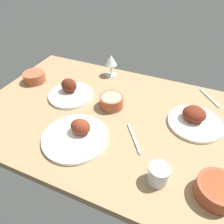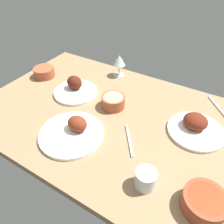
{
  "view_description": "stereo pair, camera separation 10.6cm",
  "coord_description": "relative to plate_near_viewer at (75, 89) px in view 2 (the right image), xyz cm",
  "views": [
    {
      "loc": [
        -32.07,
        74.27,
        75.29
      ],
      "look_at": [
        0.0,
        0.0,
        6.0
      ],
      "focal_mm": 33.72,
      "sensor_mm": 36.0,
      "label": 1
    },
    {
      "loc": [
        -41.54,
        69.42,
        75.29
      ],
      "look_at": [
        0.0,
        0.0,
        6.0
      ],
      "focal_mm": 33.72,
      "sensor_mm": 36.0,
      "label": 2
    }
  ],
  "objects": [
    {
      "name": "dining_table",
      "position": [
        -28.7,
        6.47,
        -4.42
      ],
      "size": [
        140.0,
        90.0,
        4.0
      ],
      "primitive_type": "cube",
      "color": "#937551",
      "rests_on": "ground"
    },
    {
      "name": "plate_near_viewer",
      "position": [
        0.0,
        0.0,
        0.0
      ],
      "size": [
        24.93,
        24.93,
        9.33
      ],
      "color": "white",
      "rests_on": "dining_table"
    },
    {
      "name": "plate_center_main",
      "position": [
        -67.78,
        -3.98,
        0.08
      ],
      "size": [
        25.96,
        25.96,
        8.26
      ],
      "color": "white",
      "rests_on": "dining_table"
    },
    {
      "name": "plate_far_side",
      "position": [
        -20.22,
        27.18,
        -0.53
      ],
      "size": [
        29.73,
        29.73,
        8.49
      ],
      "color": "white",
      "rests_on": "dining_table"
    },
    {
      "name": "bowl_potatoes",
      "position": [
        -25.62,
        0.07,
        1.02
      ],
      "size": [
        12.42,
        12.42,
        6.38
      ],
      "color": "#A35133",
      "rests_on": "dining_table"
    },
    {
      "name": "bowl_sauce",
      "position": [
        -79.32,
        31.59,
        1.01
      ],
      "size": [
        14.84,
        14.84,
        6.35
      ],
      "color": "brown",
      "rests_on": "dining_table"
    },
    {
      "name": "bowl_soup",
      "position": [
        28.3,
        -4.01,
        0.82
      ],
      "size": [
        12.95,
        12.95,
        5.99
      ],
      "color": "#A35133",
      "rests_on": "dining_table"
    },
    {
      "name": "wine_glass",
      "position": [
        -12.34,
        -29.73,
        7.5
      ],
      "size": [
        7.6,
        7.6,
        14.0
      ],
      "color": "silver",
      "rests_on": "dining_table"
    },
    {
      "name": "water_tumbler",
      "position": [
        -59.12,
        33.97,
        1.47
      ],
      "size": [
        7.79,
        7.79,
        7.78
      ],
      "primitive_type": "cylinder",
      "color": "silver",
      "rests_on": "dining_table"
    },
    {
      "name": "fork_loose",
      "position": [
        -73.62,
        -28.07,
        -2.02
      ],
      "size": [
        11.87,
        14.39,
        0.8
      ],
      "primitive_type": "cube",
      "rotation": [
        0.0,
        0.0,
        5.39
      ],
      "color": "silver",
      "rests_on": "dining_table"
    },
    {
      "name": "spoon_loose",
      "position": [
        -44.32,
        17.58,
        -2.02
      ],
      "size": [
        11.63,
        15.77,
        0.8
      ],
      "primitive_type": "cube",
      "rotation": [
        0.0,
        0.0,
        2.19
      ],
      "color": "silver",
      "rests_on": "dining_table"
    }
  ]
}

